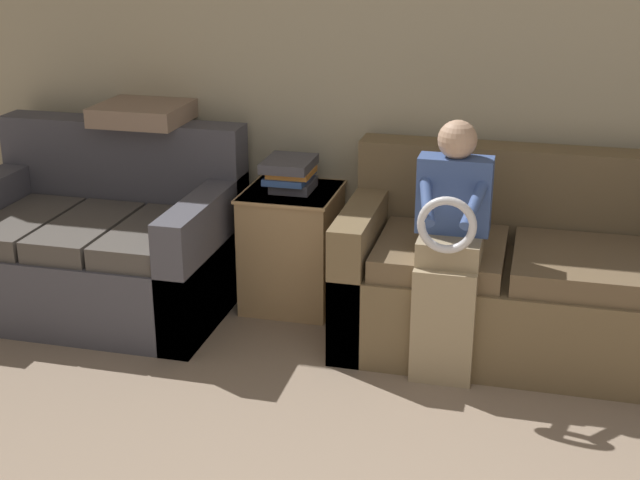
# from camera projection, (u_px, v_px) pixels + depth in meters

# --- Properties ---
(wall_back) EXTENTS (7.46, 0.06, 2.55)m
(wall_back) POSITION_uv_depth(u_px,v_px,m) (484.00, 66.00, 4.48)
(wall_back) COLOR #BCB293
(wall_back) RESTS_ON ground_plane
(couch_main) EXTENTS (2.22, 0.89, 0.91)m
(couch_main) POSITION_uv_depth(u_px,v_px,m) (575.00, 285.00, 4.26)
(couch_main) COLOR brown
(couch_main) RESTS_ON ground_plane
(couch_side) EXTENTS (1.39, 0.96, 0.94)m
(couch_side) POSITION_uv_depth(u_px,v_px,m) (102.00, 247.00, 4.75)
(couch_side) COLOR #4C4C56
(couch_side) RESTS_ON ground_plane
(child_left_seated) EXTENTS (0.33, 0.37, 1.16)m
(child_left_seated) POSITION_uv_depth(u_px,v_px,m) (450.00, 241.00, 3.94)
(child_left_seated) COLOR tan
(child_left_seated) RESTS_ON ground_plane
(side_shelf) EXTENTS (0.49, 0.51, 0.64)m
(side_shelf) POSITION_uv_depth(u_px,v_px,m) (292.00, 246.00, 4.75)
(side_shelf) COLOR tan
(side_shelf) RESTS_ON ground_plane
(book_stack) EXTENTS (0.25, 0.32, 0.17)m
(book_stack) POSITION_uv_depth(u_px,v_px,m) (291.00, 173.00, 4.61)
(book_stack) COLOR #4C4C56
(book_stack) RESTS_ON side_shelf
(throw_pillow) EXTENTS (0.47, 0.47, 0.10)m
(throw_pillow) POSITION_uv_depth(u_px,v_px,m) (144.00, 112.00, 4.78)
(throw_pillow) COLOR gray
(throw_pillow) RESTS_ON couch_side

